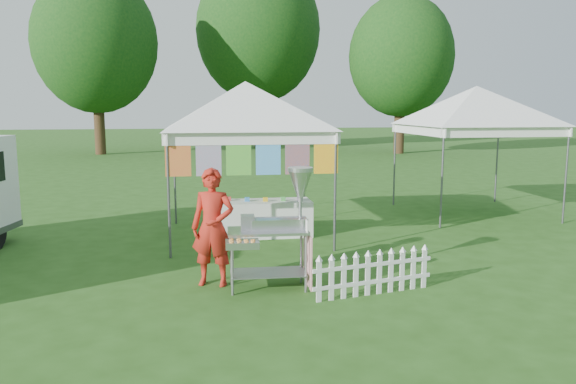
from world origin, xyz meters
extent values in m
plane|color=#264E16|center=(0.00, 0.00, 0.00)|extent=(120.00, 120.00, 0.00)
cylinder|color=#59595E|center=(-1.42, 2.08, 1.05)|extent=(0.04, 0.04, 2.10)
cylinder|color=#59595E|center=(1.42, 2.08, 1.05)|extent=(0.04, 0.04, 2.10)
cylinder|color=#59595E|center=(-1.42, 4.92, 1.05)|extent=(0.04, 0.04, 2.10)
cylinder|color=#59595E|center=(1.42, 4.92, 1.05)|extent=(0.04, 0.04, 2.10)
cube|color=white|center=(0.00, 2.08, 2.00)|extent=(3.00, 0.03, 0.22)
cube|color=white|center=(0.00, 4.92, 2.00)|extent=(3.00, 0.03, 0.22)
pyramid|color=white|center=(0.00, 3.50, 3.00)|extent=(4.24, 4.24, 0.90)
cylinder|color=#59595E|center=(0.00, 2.08, 2.08)|extent=(3.00, 0.03, 0.03)
cube|color=red|center=(-1.25, 2.08, 1.73)|extent=(0.42, 0.01, 0.70)
cube|color=#34C6C1|center=(-0.75, 2.08, 1.73)|extent=(0.42, 0.01, 0.70)
cube|color=#178B3F|center=(-0.25, 2.08, 1.73)|extent=(0.42, 0.01, 0.70)
cube|color=blue|center=(0.25, 2.08, 1.73)|extent=(0.42, 0.01, 0.70)
cube|color=#FF5B0D|center=(0.75, 2.08, 1.73)|extent=(0.42, 0.01, 0.70)
cube|color=#F9551B|center=(1.25, 2.08, 1.73)|extent=(0.42, 0.01, 0.70)
cylinder|color=#59595E|center=(4.08, 3.58, 1.05)|extent=(0.04, 0.04, 2.10)
cylinder|color=#59595E|center=(6.92, 3.58, 1.05)|extent=(0.04, 0.04, 2.10)
cylinder|color=#59595E|center=(4.08, 6.42, 1.05)|extent=(0.04, 0.04, 2.10)
cylinder|color=#59595E|center=(6.92, 6.42, 1.05)|extent=(0.04, 0.04, 2.10)
cube|color=white|center=(5.50, 3.58, 2.00)|extent=(3.00, 0.03, 0.22)
cube|color=white|center=(5.50, 6.42, 2.00)|extent=(3.00, 0.03, 0.22)
pyramid|color=white|center=(5.50, 5.00, 3.00)|extent=(4.24, 4.24, 0.90)
cylinder|color=#59595E|center=(5.50, 3.58, 2.08)|extent=(3.00, 0.03, 0.03)
cylinder|color=#341F13|center=(-6.00, 24.00, 1.98)|extent=(0.56, 0.56, 3.96)
ellipsoid|color=#265116|center=(-6.00, 24.00, 5.85)|extent=(6.40, 6.40, 7.36)
cylinder|color=#341F13|center=(3.00, 28.00, 2.42)|extent=(0.56, 0.56, 4.84)
ellipsoid|color=#265116|center=(3.00, 28.00, 7.15)|extent=(7.60, 7.60, 8.74)
cylinder|color=#341F13|center=(10.00, 22.00, 1.76)|extent=(0.56, 0.56, 3.52)
ellipsoid|color=#265116|center=(10.00, 22.00, 5.20)|extent=(5.60, 5.60, 6.44)
cylinder|color=gray|center=(-0.51, 0.01, 0.41)|extent=(0.04, 0.04, 0.82)
cylinder|color=gray|center=(0.49, -0.03, 0.41)|extent=(0.04, 0.04, 0.82)
cylinder|color=gray|center=(-0.49, 0.46, 0.41)|extent=(0.04, 0.04, 0.82)
cylinder|color=gray|center=(0.51, 0.42, 0.41)|extent=(0.04, 0.04, 0.82)
cube|color=gray|center=(0.00, 0.21, 0.23)|extent=(1.07, 0.57, 0.01)
cube|color=#B7B7BC|center=(0.00, 0.21, 0.82)|extent=(1.12, 0.59, 0.04)
cube|color=#B7B7BC|center=(0.17, 0.25, 0.91)|extent=(0.79, 0.26, 0.14)
cube|color=gray|center=(-0.27, 0.27, 0.94)|extent=(0.19, 0.21, 0.20)
cylinder|color=gray|center=(0.46, 0.24, 1.24)|extent=(0.05, 0.05, 0.82)
cone|color=#B7B7BC|center=(0.46, 0.24, 1.47)|extent=(0.34, 0.34, 0.37)
cylinder|color=#B7B7BC|center=(0.46, 0.24, 1.67)|extent=(0.36, 0.36, 0.05)
cube|color=#B7B7BC|center=(-0.38, -0.12, 0.73)|extent=(0.45, 0.29, 0.09)
cube|color=#CD8A8A|center=(0.56, 0.19, 0.41)|extent=(0.05, 0.69, 0.74)
cube|color=white|center=(0.49, -0.06, 0.93)|extent=(0.02, 0.13, 0.16)
imported|color=#AD2015|center=(-0.75, 0.51, 0.84)|extent=(0.70, 0.56, 1.68)
cube|color=white|center=(0.58, -0.45, 0.28)|extent=(0.07, 0.03, 0.56)
cube|color=white|center=(0.76, -0.41, 0.28)|extent=(0.07, 0.03, 0.56)
cube|color=white|center=(0.93, -0.37, 0.28)|extent=(0.07, 0.03, 0.56)
cube|color=white|center=(1.11, -0.33, 0.28)|extent=(0.07, 0.03, 0.56)
cube|color=white|center=(1.28, -0.30, 0.28)|extent=(0.07, 0.03, 0.56)
cube|color=white|center=(1.46, -0.26, 0.28)|extent=(0.07, 0.03, 0.56)
cube|color=white|center=(1.64, -0.22, 0.28)|extent=(0.07, 0.03, 0.56)
cube|color=white|center=(1.81, -0.18, 0.28)|extent=(0.07, 0.03, 0.56)
cube|color=white|center=(1.99, -0.14, 0.28)|extent=(0.07, 0.03, 0.56)
cube|color=white|center=(2.16, -0.11, 0.28)|extent=(0.07, 0.03, 0.56)
cube|color=white|center=(1.37, -0.28, 0.18)|extent=(1.77, 0.40, 0.05)
cube|color=white|center=(1.37, -0.28, 0.42)|extent=(1.77, 0.40, 0.05)
cube|color=white|center=(0.36, 3.46, 0.35)|extent=(1.80, 0.70, 0.70)
camera|label=1|loc=(-0.95, -7.30, 2.52)|focal=35.00mm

